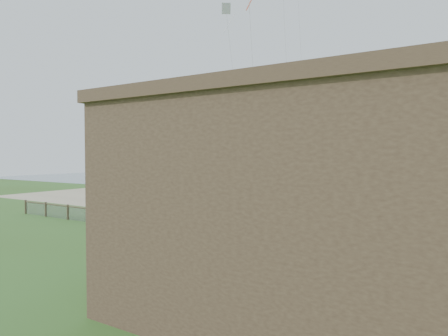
# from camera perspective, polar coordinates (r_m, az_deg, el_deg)

# --- Properties ---
(ground) EXTENTS (160.00, 160.00, 0.00)m
(ground) POSITION_cam_1_polar(r_m,az_deg,el_deg) (22.34, -15.63, -11.96)
(ground) COLOR #3C6221
(ground) RESTS_ON ground
(sand_beach) EXTENTS (72.00, 20.00, 0.02)m
(sand_beach) POSITION_cam_1_polar(r_m,az_deg,el_deg) (40.21, 8.59, -5.68)
(sand_beach) COLOR tan
(sand_beach) RESTS_ON ground
(ocean) EXTENTS (160.00, 68.00, 0.02)m
(ocean) POSITION_cam_1_polar(r_m,az_deg,el_deg) (82.20, 21.19, -1.87)
(ocean) COLOR slate
(ocean) RESTS_ON ground
(chainlink_fence) EXTENTS (36.20, 0.20, 1.25)m
(chainlink_fence) POSITION_cam_1_polar(r_m,az_deg,el_deg) (26.50, -5.81, -8.47)
(chainlink_fence) COLOR #493829
(chainlink_fence) RESTS_ON ground
(motel) EXTENTS (15.00, 10.00, 7.00)m
(motel) POSITION_cam_1_polar(r_m,az_deg,el_deg) (13.91, 19.08, -5.80)
(motel) COLOR #493327
(motel) RESTS_ON ground
(motel_deck) EXTENTS (15.00, 2.00, 0.50)m
(motel_deck) POSITION_cam_1_polar(r_m,az_deg,el_deg) (20.32, 23.04, -12.73)
(motel_deck) COLOR brown
(motel_deck) RESTS_ON ground
(picnic_table) EXTENTS (1.96, 1.71, 0.70)m
(picnic_table) POSITION_cam_1_polar(r_m,az_deg,el_deg) (19.96, 1.69, -12.54)
(picnic_table) COLOR brown
(picnic_table) RESTS_ON ground
(octopus_kite) EXTENTS (3.90, 2.77, 8.00)m
(octopus_kite) POSITION_cam_1_polar(r_m,az_deg,el_deg) (35.42, 5.65, 4.76)
(octopus_kite) COLOR #EA245C
(kite_white) EXTENTS (1.81, 1.96, 2.54)m
(kite_white) POSITION_cam_1_polar(r_m,az_deg,el_deg) (40.58, 0.31, 20.86)
(kite_white) COLOR silver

